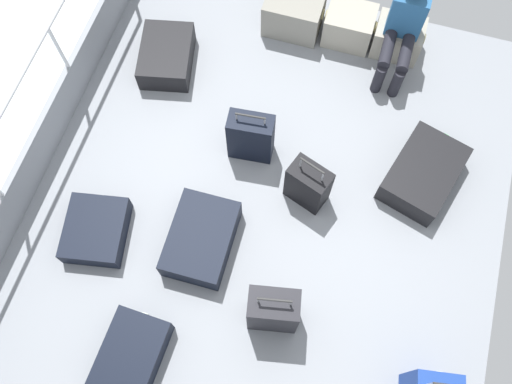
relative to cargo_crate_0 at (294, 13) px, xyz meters
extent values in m
cube|color=gray|center=(0.30, -2.13, -0.24)|extent=(4.40, 5.20, 0.06)
cube|color=gray|center=(-1.87, -2.13, 0.02)|extent=(0.06, 5.20, 0.45)
cylinder|color=silver|center=(-1.87, -1.44, 0.29)|extent=(0.04, 0.04, 1.00)
cylinder|color=silver|center=(-1.87, -2.13, 0.79)|extent=(0.04, 4.16, 0.04)
cube|color=gray|center=(0.00, 0.00, 0.00)|extent=(0.59, 0.46, 0.42)
torus|color=tan|center=(-0.31, 0.00, 0.08)|extent=(0.02, 0.12, 0.12)
torus|color=tan|center=(0.31, 0.00, 0.08)|extent=(0.02, 0.12, 0.12)
cube|color=#9E9989|center=(0.60, 0.02, -0.02)|extent=(0.50, 0.41, 0.38)
torus|color=tan|center=(0.34, 0.02, 0.06)|extent=(0.02, 0.12, 0.12)
torus|color=tan|center=(0.86, 0.02, 0.06)|extent=(0.02, 0.12, 0.12)
cube|color=#9E9989|center=(1.12, 0.02, -0.03)|extent=(0.49, 0.38, 0.36)
torus|color=tan|center=(0.87, 0.02, 0.04)|extent=(0.02, 0.12, 0.12)
torus|color=tan|center=(1.37, 0.02, 0.04)|extent=(0.02, 0.12, 0.12)
cube|color=#26598C|center=(1.12, -0.03, 0.39)|extent=(0.34, 0.20, 0.48)
cylinder|color=black|center=(1.21, -0.33, 0.19)|extent=(0.12, 0.40, 0.12)
cylinder|color=black|center=(1.21, -0.53, -0.03)|extent=(0.11, 0.11, 0.36)
cylinder|color=black|center=(1.03, -0.33, 0.19)|extent=(0.12, 0.40, 0.12)
cylinder|color=black|center=(1.03, -0.53, -0.03)|extent=(0.11, 0.11, 0.36)
cube|color=black|center=(-1.10, -2.81, -0.11)|extent=(0.63, 0.70, 0.21)
cube|color=silver|center=(-1.15, -2.50, -0.06)|extent=(0.05, 0.02, 0.08)
cylinder|color=#A5A8AD|center=(1.89, -3.33, 0.47)|extent=(0.02, 0.02, 0.17)
cube|color=white|center=(1.97, -3.21, 0.29)|extent=(0.05, 0.01, 0.08)
cube|color=black|center=(0.65, -3.08, 0.10)|extent=(0.45, 0.33, 0.63)
cylinder|color=#A5A8AD|center=(0.53, -3.11, 0.47)|extent=(0.02, 0.02, 0.11)
cylinder|color=#A5A8AD|center=(0.77, -3.06, 0.47)|extent=(0.02, 0.02, 0.11)
cylinder|color=#2D2D2D|center=(0.65, -3.08, 0.53)|extent=(0.26, 0.07, 0.02)
cube|color=silver|center=(0.62, -2.96, 0.22)|extent=(0.05, 0.02, 0.08)
cube|color=black|center=(0.01, -1.59, 0.09)|extent=(0.44, 0.25, 0.59)
cylinder|color=#A5A8AD|center=(-0.12, -1.60, 0.43)|extent=(0.02, 0.02, 0.09)
cylinder|color=#A5A8AD|center=(0.13, -1.58, 0.43)|extent=(0.02, 0.02, 0.09)
cylinder|color=#2D2D2D|center=(0.01, -1.59, 0.47)|extent=(0.27, 0.05, 0.02)
cube|color=green|center=(0.00, -1.48, 0.19)|extent=(0.05, 0.01, 0.08)
cube|color=black|center=(-0.38, -3.75, -0.09)|extent=(0.49, 0.71, 0.24)
cube|color=silver|center=(-0.37, -3.40, -0.02)|extent=(0.05, 0.01, 0.08)
cube|color=black|center=(-1.13, -0.85, -0.08)|extent=(0.65, 0.79, 0.26)
cube|color=white|center=(-1.21, -0.50, -0.04)|extent=(0.05, 0.02, 0.08)
cube|color=black|center=(-0.15, -2.63, -0.07)|extent=(0.56, 0.78, 0.27)
cube|color=white|center=(-0.16, -2.23, -0.05)|extent=(0.05, 0.01, 0.08)
cube|color=black|center=(1.65, -1.42, -0.07)|extent=(0.77, 0.94, 0.28)
cube|color=green|center=(1.77, -1.02, 0.02)|extent=(0.05, 0.02, 0.08)
cube|color=black|center=(0.64, -1.89, 0.05)|extent=(0.43, 0.34, 0.52)
cylinder|color=#A5A8AD|center=(0.54, -1.86, 0.39)|extent=(0.02, 0.02, 0.15)
cylinder|color=#A5A8AD|center=(0.75, -1.93, 0.39)|extent=(0.02, 0.02, 0.15)
cylinder|color=#2D2D2D|center=(0.64, -1.89, 0.46)|extent=(0.24, 0.10, 0.02)
cube|color=white|center=(0.68, -1.78, 0.10)|extent=(0.05, 0.02, 0.08)
camera|label=1|loc=(0.75, -3.89, 4.61)|focal=38.30mm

